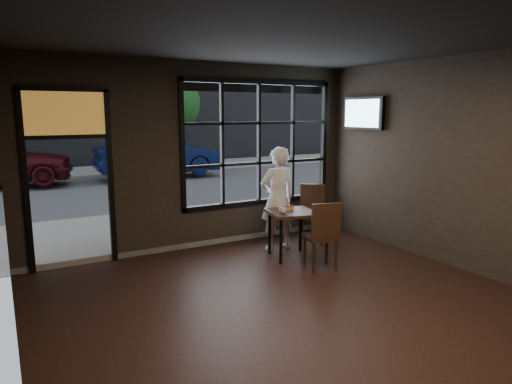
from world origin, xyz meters
TOP-DOWN VIEW (x-y plane):
  - floor at (0.00, 0.00)m, footprint 6.00×7.00m
  - ceiling at (0.00, 0.00)m, footprint 6.00×7.00m
  - wall_left at (-3.00, 0.00)m, footprint 0.04×7.00m
  - wall_right at (3.00, 0.00)m, footprint 0.04×7.00m
  - window_frame at (1.20, 3.50)m, footprint 3.06×0.12m
  - stained_transom at (-2.10, 3.50)m, footprint 1.20×0.06m
  - street_asphalt at (0.00, 24.00)m, footprint 60.00×41.00m
  - building_across at (0.00, 23.00)m, footprint 28.00×12.00m
  - cafe_table at (1.06, 2.20)m, footprint 0.86×0.86m
  - chair_near at (1.16, 1.54)m, footprint 0.56×0.56m
  - chair_window at (1.89, 2.75)m, footprint 0.64×0.64m
  - man at (1.11, 2.71)m, footprint 0.68×0.46m
  - hotdog at (1.06, 2.30)m, footprint 0.20×0.09m
  - cup at (0.85, 2.12)m, footprint 0.13×0.13m
  - tv at (2.93, 2.63)m, footprint 0.12×1.02m
  - navy_car at (2.07, 12.22)m, footprint 4.47×1.66m
  - tree_left at (-2.22, 14.55)m, footprint 2.15×2.15m
  - tree_right at (3.55, 14.76)m, footprint 2.29×2.29m

SIDE VIEW (x-z plane):
  - street_asphalt at x=0.00m, z-range -0.04..0.00m
  - floor at x=0.00m, z-range -0.02..0.00m
  - cafe_table at x=1.06m, z-range 0.00..0.78m
  - chair_near at x=1.16m, z-range 0.00..1.05m
  - chair_window at x=1.89m, z-range 0.00..1.05m
  - hotdog at x=1.06m, z-range 0.78..0.84m
  - cup at x=0.85m, z-range 0.78..0.87m
  - navy_car at x=2.07m, z-range 0.10..1.56m
  - man at x=1.11m, z-range 0.00..1.79m
  - wall_left at x=-3.00m, z-range 0.00..3.20m
  - wall_right at x=3.00m, z-range 0.00..3.20m
  - window_frame at x=1.20m, z-range 0.66..2.94m
  - tv at x=2.93m, z-range 2.04..2.64m
  - stained_transom at x=-2.10m, z-range 2.00..2.70m
  - tree_left at x=-2.22m, z-range 0.75..4.43m
  - tree_right at x=3.55m, z-range 0.80..4.70m
  - ceiling at x=0.00m, z-range 3.20..3.22m
  - building_across at x=0.00m, z-range 0.00..15.00m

